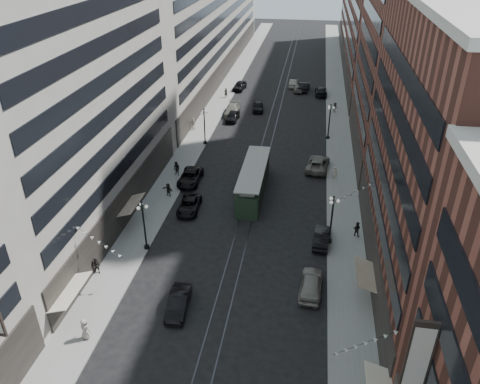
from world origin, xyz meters
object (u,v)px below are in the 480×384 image
Objects in this scene: car_4 at (311,284)px; pedestrian_6 at (193,124)px; car_8 at (232,110)px; pedestrian_1 at (85,329)px; car_12 at (321,91)px; pedestrian_9 at (335,107)px; car_13 at (258,106)px; lamppost_sw_far at (144,224)px; lamppost_se_far at (332,218)px; pedestrian_4 at (369,376)px; pedestrian_extra_0 at (226,93)px; car_14 at (294,83)px; car_11 at (318,164)px; lamppost_se_mid at (329,120)px; car_extra_0 at (298,88)px; car_2 at (189,205)px; pedestrian_8 at (335,173)px; pedestrian_7 at (357,229)px; lamppost_sw_mid at (204,125)px; streetcar at (253,181)px; car_extra_2 at (304,86)px; car_7 at (190,177)px; car_5 at (178,303)px; pedestrian_5 at (168,190)px; pedestrian_2 at (97,266)px; car_extra_1 at (233,116)px; car_9 at (240,86)px; car_10 at (322,237)px; pedestrian_extra_1 at (177,169)px.

pedestrian_6 is at bearing -58.02° from car_4.
pedestrian_1 is at bearing -94.55° from car_8.
pedestrian_9 is at bearing 101.80° from car_12.
car_8 is at bearing -154.93° from car_13.
lamppost_se_far is (18.40, 4.00, 0.00)m from lamppost_sw_far.
pedestrian_4 reaches higher than pedestrian_extra_0.
car_11 is at bearing 99.85° from car_14.
lamppost_se_far reaches higher than car_11.
car_extra_0 is at bearing 103.62° from lamppost_se_mid.
pedestrian_9 is (8.12, -14.77, 0.26)m from car_14.
car_2 is 2.76× the size of pedestrian_8.
car_11 is 3.47× the size of pedestrian_7.
pedestrian_1 is at bearing -93.75° from lamppost_sw_far.
lamppost_sw_mid is at bearing 55.78° from car_12.
lamppost_sw_mid reaches higher than car_4.
streetcar is 45.77m from car_14.
car_2 is 20.60m from pedestrian_1.
pedestrian_1 reaches higher than pedestrian_6.
lamppost_sw_far is 1.07× the size of car_extra_2.
car_13 is 9.35m from pedestrian_extra_0.
pedestrian_9 is (18.84, 29.42, 0.26)m from car_7.
car_2 is at bearing 97.04° from car_5.
pedestrian_5 reaches higher than car_8.
pedestrian_2 is at bearing 93.83° from pedestrian_4.
car_11 is (-1.43, 17.23, -2.28)m from lamppost_se_far.
lamppost_sw_mid is 1.19× the size of car_extra_1.
lamppost_sw_mid is 0.43× the size of streetcar.
car_8 is at bearing -78.65° from car_9.
car_10 is 2.50× the size of pedestrian_extra_0.
car_extra_2 is at bearing 53.03° from car_13.
pedestrian_4 is at bearing -66.08° from streetcar.
car_11 is at bearing 64.43° from car_5.
pedestrian_6 reaches higher than pedestrian_4.
car_14 reaches higher than car_5.
pedestrian_5 is at bearing -94.13° from car_extra_1.
car_extra_1 is at bearing 43.72° from pedestrian_4.
car_11 is at bearing 53.98° from pedestrian_2.
car_10 is 40.41m from pedestrian_9.
car_13 is 0.92× the size of car_extra_2.
pedestrian_6 reaches higher than car_4.
pedestrian_7 is (2.82, 1.65, -2.10)m from lamppost_se_far.
car_9 is at bearing 2.01° from car_extra_0.
car_5 is 2.42× the size of pedestrian_1.
car_10 is 0.98× the size of car_extra_1.
pedestrian_extra_1 is at bearing 22.73° from car_11.
pedestrian_1 reaches higher than car_11.
pedestrian_extra_0 reaches higher than car_extra_2.
streetcar is 11.13m from car_11.
car_13 is (6.01, 43.31, -2.29)m from lamppost_sw_far.
lamppost_se_far is at bearing 112.42° from pedestrian_6.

